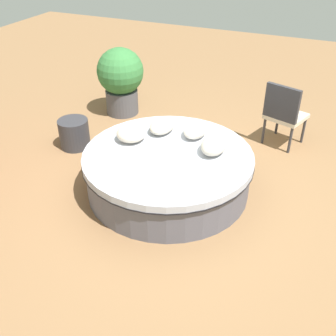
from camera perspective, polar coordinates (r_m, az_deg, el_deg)
name	(u,v)px	position (r m, az deg, el deg)	size (l,w,h in m)	color
ground_plane	(168,189)	(5.17, 0.00, -2.98)	(16.00, 16.00, 0.00)	olive
round_bed	(168,171)	(5.01, 0.00, -0.44)	(2.11, 2.11, 0.54)	#595966
throw_pillow_0	(214,144)	(4.89, 6.65, 3.38)	(0.48, 0.31, 0.21)	beige
throw_pillow_1	(196,130)	(5.23, 3.96, 5.47)	(0.42, 0.29, 0.19)	silver
throw_pillow_2	(162,126)	(5.34, -0.81, 6.08)	(0.46, 0.31, 0.17)	beige
throw_pillow_3	(132,133)	(5.14, -5.23, 5.01)	(0.40, 0.38, 0.20)	beige
patio_chair	(284,111)	(6.11, 16.22, 7.75)	(0.64, 0.65, 0.98)	#333338
planter	(121,78)	(6.96, -6.78, 12.66)	(0.78, 0.78, 1.15)	#4C4C51
side_table	(74,133)	(6.15, -13.24, 4.82)	(0.45, 0.45, 0.44)	#333338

